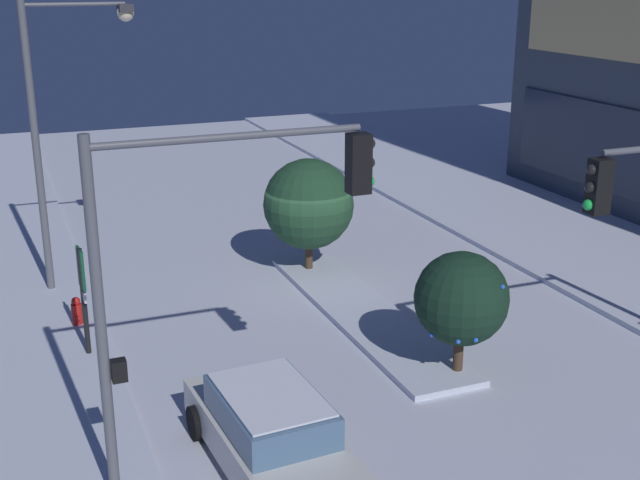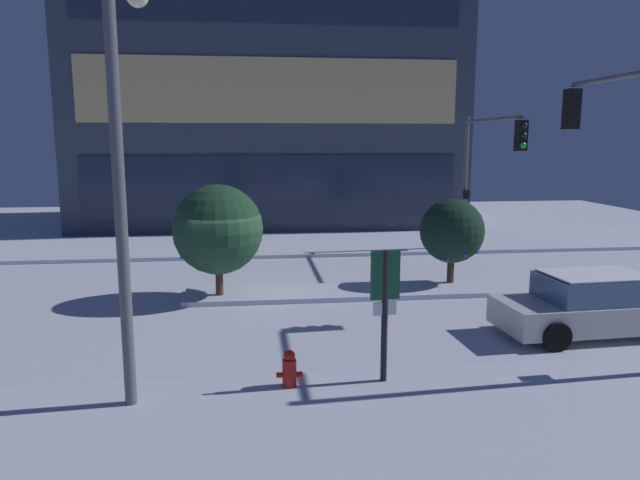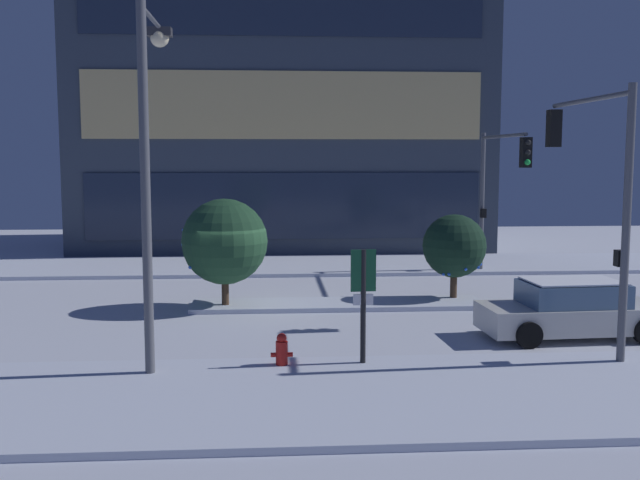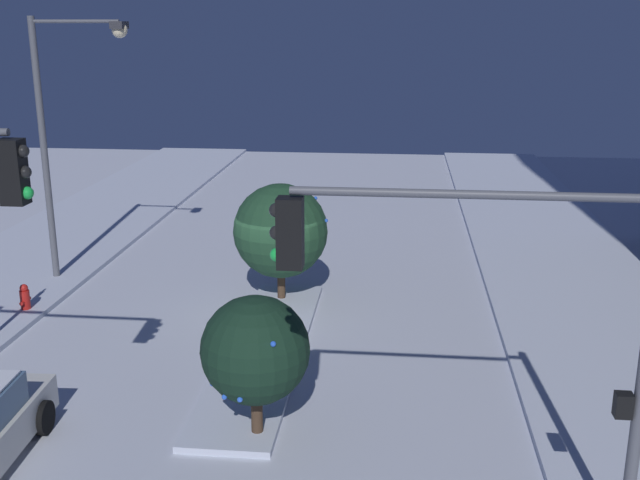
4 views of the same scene
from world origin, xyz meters
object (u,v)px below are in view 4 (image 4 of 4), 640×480
at_px(traffic_light_corner_far_right, 492,300).
at_px(decorated_tree_left_of_median, 255,350).
at_px(decorated_tree_median, 281,231).
at_px(fire_hydrant, 25,299).
at_px(street_lamp_arched, 66,114).

relative_size(traffic_light_corner_far_right, decorated_tree_left_of_median, 1.98).
distance_m(decorated_tree_median, decorated_tree_left_of_median, 7.26).
bearing_deg(fire_hydrant, traffic_light_corner_far_right, 53.76).
distance_m(traffic_light_corner_far_right, street_lamp_arched, 15.50).
bearing_deg(fire_hydrant, decorated_tree_left_of_median, 52.69).
height_order(street_lamp_arched, decorated_tree_left_of_median, street_lamp_arched).
height_order(traffic_light_corner_far_right, decorated_tree_left_of_median, traffic_light_corner_far_right).
bearing_deg(fire_hydrant, street_lamp_arched, 172.54).
distance_m(street_lamp_arched, decorated_tree_median, 7.12).
bearing_deg(street_lamp_arched, decorated_tree_median, -10.27).
relative_size(street_lamp_arched, decorated_tree_median, 2.29).
xyz_separation_m(fire_hydrant, decorated_tree_left_of_median, (5.63, 7.39, 1.39)).
bearing_deg(decorated_tree_median, traffic_light_corner_far_right, 24.62).
relative_size(traffic_light_corner_far_right, fire_hydrant, 6.66).
xyz_separation_m(traffic_light_corner_far_right, decorated_tree_median, (-9.83, -4.50, -1.82)).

